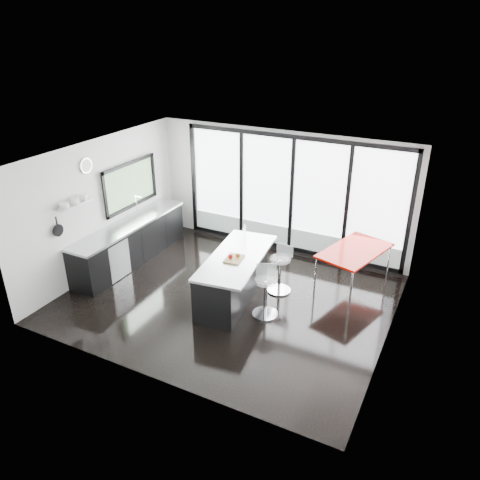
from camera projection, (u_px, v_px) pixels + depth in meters
The scene contains 11 objects.
floor at pixel (229, 298), 9.14m from camera, with size 6.00×5.00×0.00m, color black.
ceiling at pixel (227, 158), 7.94m from camera, with size 6.00×5.00×0.00m, color white.
wall_back at pixel (291, 200), 10.47m from camera, with size 6.00×0.09×2.80m.
wall_front at pixel (143, 299), 6.52m from camera, with size 6.00×0.00×2.80m, color silver.
wall_left at pixel (110, 195), 9.90m from camera, with size 0.26×5.00×2.80m.
wall_right at pixel (396, 269), 7.31m from camera, with size 0.00×5.00×2.80m, color silver.
counter_cabinets at pixel (131, 242), 10.35m from camera, with size 0.69×3.24×1.36m.
island at pixel (233, 276), 8.98m from camera, with size 1.22×2.34×1.19m.
bar_stool_near at pixel (266, 297), 8.46m from camera, with size 0.48×0.48×0.76m, color silver.
bar_stool_far at pixel (279, 275), 9.22m from camera, with size 0.47×0.47×0.75m, color silver.
red_table at pixel (353, 268), 9.35m from camera, with size 0.89×1.56×0.84m, color #A00800.
Camera 1 is at (3.72, -6.82, 4.94)m, focal length 35.00 mm.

